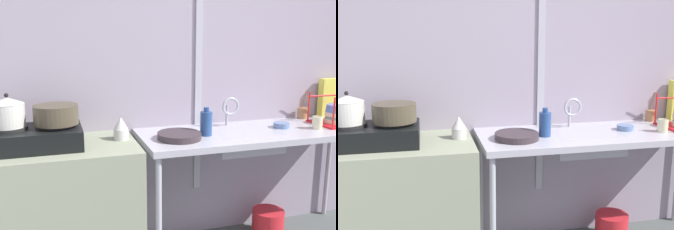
% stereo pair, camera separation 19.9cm
% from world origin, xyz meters
% --- Properties ---
extents(wall_back, '(4.99, 0.10, 2.47)m').
position_xyz_m(wall_back, '(0.00, 1.86, 1.23)').
color(wall_back, '#998FA0').
rests_on(wall_back, ground).
extents(wall_metal_strip, '(0.05, 0.01, 1.97)m').
position_xyz_m(wall_metal_strip, '(-0.19, 1.80, 1.36)').
color(wall_metal_strip, '#A9AAB4').
extents(counter_concrete, '(1.27, 0.59, 0.87)m').
position_xyz_m(counter_concrete, '(-1.36, 1.52, 0.43)').
color(counter_concrete, gray).
rests_on(counter_concrete, ground).
extents(counter_sink, '(1.70, 0.59, 0.87)m').
position_xyz_m(counter_sink, '(0.17, 1.52, 0.80)').
color(counter_sink, '#A9AAB4').
rests_on(counter_sink, ground).
extents(stove, '(0.54, 0.36, 0.13)m').
position_xyz_m(stove, '(-1.32, 1.52, 0.93)').
color(stove, black).
rests_on(stove, counter_concrete).
extents(pot_on_left_burner, '(0.19, 0.19, 0.19)m').
position_xyz_m(pot_on_left_burner, '(-1.45, 1.52, 1.08)').
color(pot_on_left_burner, silver).
rests_on(pot_on_left_burner, stove).
extents(pot_on_right_burner, '(0.26, 0.26, 0.11)m').
position_xyz_m(pot_on_right_burner, '(-1.19, 1.52, 1.06)').
color(pot_on_right_burner, '#48402F').
rests_on(pot_on_right_burner, stove).
extents(percolator, '(0.09, 0.09, 0.14)m').
position_xyz_m(percolator, '(-0.80, 1.55, 0.94)').
color(percolator, silver).
rests_on(percolator, counter_concrete).
extents(sink_basin, '(0.46, 0.34, 0.13)m').
position_xyz_m(sink_basin, '(0.03, 1.51, 0.80)').
color(sink_basin, '#A9AAB4').
rests_on(sink_basin, counter_sink).
extents(faucet, '(0.13, 0.08, 0.21)m').
position_xyz_m(faucet, '(-0.00, 1.67, 1.00)').
color(faucet, '#A9AAB4').
rests_on(faucet, counter_sink).
extents(frying_pan, '(0.28, 0.28, 0.04)m').
position_xyz_m(frying_pan, '(-0.45, 1.46, 0.89)').
color(frying_pan, '#352B30').
rests_on(frying_pan, counter_sink).
extents(cup_by_rack, '(0.07, 0.07, 0.09)m').
position_xyz_m(cup_by_rack, '(0.56, 1.43, 0.91)').
color(cup_by_rack, beige).
rests_on(cup_by_rack, counter_sink).
extents(small_bowl_on_drainboard, '(0.11, 0.11, 0.04)m').
position_xyz_m(small_bowl_on_drainboard, '(0.34, 1.53, 0.88)').
color(small_bowl_on_drainboard, '#5977A5').
rests_on(small_bowl_on_drainboard, counter_sink).
extents(bottle_by_sink, '(0.08, 0.08, 0.19)m').
position_xyz_m(bottle_by_sink, '(-0.26, 1.49, 0.95)').
color(bottle_by_sink, navy).
rests_on(bottle_by_sink, counter_sink).
extents(utensil_jar, '(0.07, 0.08, 0.23)m').
position_xyz_m(utensil_jar, '(0.67, 1.75, 0.91)').
color(utensil_jar, '#966943').
rests_on(utensil_jar, counter_sink).
extents(bucket_on_floor, '(0.24, 0.24, 0.20)m').
position_xyz_m(bucket_on_floor, '(0.32, 1.60, 0.10)').
color(bucket_on_floor, red).
rests_on(bucket_on_floor, ground).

